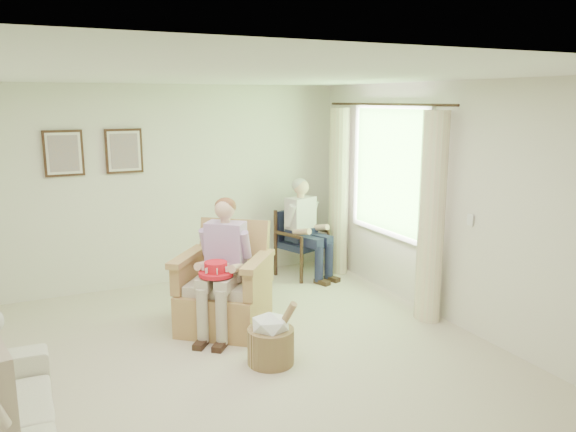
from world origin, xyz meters
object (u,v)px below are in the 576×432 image
object	(u,v)px
red_hat	(216,270)
person_wicker	(227,257)
person_dark	(304,222)
hatbox	(271,338)
wood_armchair	(299,239)
wicker_armchair	(223,295)

from	to	relation	value
red_hat	person_wicker	bearing A→B (deg)	40.84
person_dark	red_hat	xyz separation A→B (m)	(-1.76, -1.49, -0.03)
hatbox	red_hat	bearing A→B (deg)	111.53
person_dark	hatbox	size ratio (longest dim) A/B	2.08
wood_armchair	red_hat	bearing A→B (deg)	-156.28
wicker_armchair	person_dark	world-z (taller)	person_dark
wicker_armchair	red_hat	xyz separation A→B (m)	(-0.17, -0.29, 0.38)
person_wicker	person_dark	size ratio (longest dim) A/B	1.05
person_dark	red_hat	distance (m)	2.30
person_wicker	hatbox	world-z (taller)	person_wicker
person_dark	wicker_armchair	bearing A→B (deg)	-162.33
wood_armchair	person_wicker	xyz separation A→B (m)	(-1.59, -1.49, 0.33)
wicker_armchair	wood_armchair	size ratio (longest dim) A/B	1.25
wicker_armchair	person_dark	xyz separation A→B (m)	(1.59, 1.20, 0.41)
person_dark	person_wicker	bearing A→B (deg)	-159.07
person_wicker	person_dark	bearing A→B (deg)	79.65
wood_armchair	hatbox	distance (m)	2.79
wood_armchair	hatbox	size ratio (longest dim) A/B	1.41
hatbox	wicker_armchair	bearing A→B (deg)	96.59
person_wicker	red_hat	bearing A→B (deg)	-99.69
wood_armchair	person_dark	size ratio (longest dim) A/B	0.68
person_dark	red_hat	size ratio (longest dim) A/B	3.83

